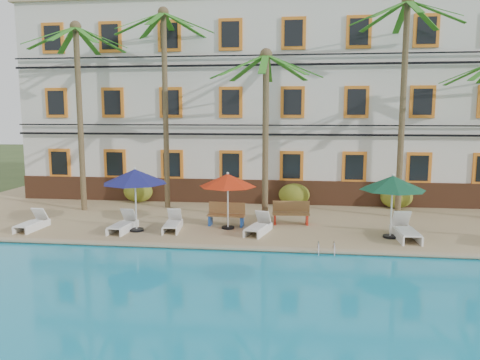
# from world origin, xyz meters

# --- Properties ---
(ground) EXTENTS (100.00, 100.00, 0.00)m
(ground) POSITION_xyz_m (0.00, 0.00, 0.00)
(ground) COLOR #384C23
(ground) RESTS_ON ground
(pool_deck) EXTENTS (30.00, 12.00, 0.25)m
(pool_deck) POSITION_xyz_m (0.00, 5.00, 0.12)
(pool_deck) COLOR tan
(pool_deck) RESTS_ON ground
(swimming_pool) EXTENTS (26.00, 12.00, 0.20)m
(swimming_pool) POSITION_xyz_m (0.00, -7.00, 0.10)
(swimming_pool) COLOR #1997BE
(swimming_pool) RESTS_ON ground
(pool_coping) EXTENTS (30.00, 0.35, 0.06)m
(pool_coping) POSITION_xyz_m (0.00, -0.90, 0.28)
(pool_coping) COLOR tan
(pool_coping) RESTS_ON pool_deck
(hotel_building) EXTENTS (25.40, 6.44, 10.22)m
(hotel_building) POSITION_xyz_m (0.00, 9.98, 5.37)
(hotel_building) COLOR silver
(hotel_building) RESTS_ON pool_deck
(palm_a) EXTENTS (4.64, 4.64, 8.53)m
(palm_a) POSITION_xyz_m (-8.08, 4.48, 5.72)
(palm_a) COLOR brown
(palm_a) RESTS_ON pool_deck
(palm_b) EXTENTS (4.64, 4.64, 9.25)m
(palm_b) POSITION_xyz_m (-4.37, 5.51, 6.13)
(palm_b) COLOR brown
(palm_b) RESTS_ON pool_deck
(palm_c) EXTENTS (4.64, 4.64, 7.10)m
(palm_c) POSITION_xyz_m (0.44, 3.55, 4.89)
(palm_c) COLOR brown
(palm_c) RESTS_ON pool_deck
(palm_d) EXTENTS (4.64, 4.64, 9.30)m
(palm_d) POSITION_xyz_m (6.15, 4.71, 6.15)
(palm_d) COLOR brown
(palm_d) RESTS_ON pool_deck
(shrub_left) EXTENTS (1.50, 0.90, 1.10)m
(shrub_left) POSITION_xyz_m (-6.20, 6.60, 0.80)
(shrub_left) COLOR #2B611B
(shrub_left) RESTS_ON pool_deck
(shrub_mid) EXTENTS (1.50, 0.90, 1.10)m
(shrub_mid) POSITION_xyz_m (1.65, 6.60, 0.80)
(shrub_mid) COLOR #2B611B
(shrub_mid) RESTS_ON pool_deck
(shrub_right) EXTENTS (1.50, 0.90, 1.10)m
(shrub_right) POSITION_xyz_m (6.47, 6.60, 0.80)
(shrub_right) COLOR #2B611B
(shrub_right) RESTS_ON pool_deck
(umbrella_blue) EXTENTS (2.46, 2.46, 2.47)m
(umbrella_blue) POSITION_xyz_m (-4.31, 0.96, 2.35)
(umbrella_blue) COLOR black
(umbrella_blue) RESTS_ON pool_deck
(umbrella_red) EXTENTS (2.23, 2.23, 2.23)m
(umbrella_red) POSITION_xyz_m (-0.88, 1.76, 2.15)
(umbrella_red) COLOR black
(umbrella_red) RESTS_ON pool_deck
(umbrella_green) EXTENTS (2.34, 2.34, 2.35)m
(umbrella_green) POSITION_xyz_m (5.18, 1.15, 2.25)
(umbrella_green) COLOR black
(umbrella_green) RESTS_ON pool_deck
(lounger_a) EXTENTS (0.65, 1.66, 0.77)m
(lounger_a) POSITION_xyz_m (-8.41, 0.70, 0.50)
(lounger_a) COLOR white
(lounger_a) RESTS_ON pool_deck
(lounger_b) EXTENTS (0.71, 1.71, 0.79)m
(lounger_b) POSITION_xyz_m (-4.82, 0.89, 0.51)
(lounger_b) COLOR white
(lounger_b) RESTS_ON pool_deck
(lounger_c) EXTENTS (0.75, 1.69, 0.77)m
(lounger_c) POSITION_xyz_m (-2.97, 1.28, 0.50)
(lounger_c) COLOR white
(lounger_c) RESTS_ON pool_deck
(lounger_d) EXTENTS (1.01, 1.77, 0.79)m
(lounger_d) POSITION_xyz_m (0.37, 1.18, 0.51)
(lounger_d) COLOR white
(lounger_d) RESTS_ON pool_deck
(lounger_e) EXTENTS (0.79, 1.98, 0.92)m
(lounger_e) POSITION_xyz_m (5.68, 1.09, 0.55)
(lounger_e) COLOR white
(lounger_e) RESTS_ON pool_deck
(bench_left) EXTENTS (1.53, 0.58, 0.93)m
(bench_left) POSITION_xyz_m (-1.01, 2.25, 0.72)
(bench_left) COLOR olive
(bench_left) RESTS_ON pool_deck
(bench_right) EXTENTS (1.53, 0.58, 0.93)m
(bench_right) POSITION_xyz_m (1.55, 2.84, 0.72)
(bench_right) COLOR olive
(bench_right) RESTS_ON pool_deck
(pool_ladder) EXTENTS (0.54, 0.74, 0.74)m
(pool_ladder) POSITION_xyz_m (2.75, -1.00, 0.25)
(pool_ladder) COLOR silver
(pool_ladder) RESTS_ON ground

